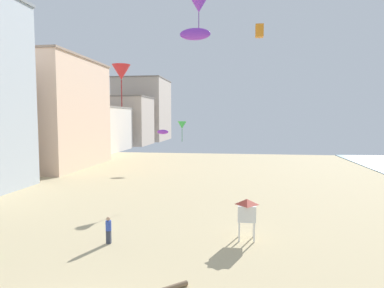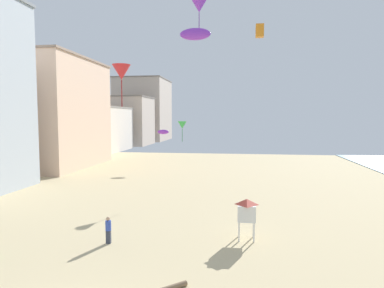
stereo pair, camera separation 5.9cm
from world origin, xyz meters
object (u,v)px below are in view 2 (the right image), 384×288
at_px(kite_flyer, 108,229).
at_px(kite_purple_parafoil, 195,34).
at_px(driftwood_log, 169,288).
at_px(kite_red_delta, 121,72).
at_px(kite_purple_parafoil_2, 163,132).
at_px(kite_green_delta, 182,125).
at_px(kite_orange_box, 260,31).
at_px(lifeguard_stand, 247,210).
at_px(kite_purple_delta, 199,7).

relative_size(kite_flyer, kite_purple_parafoil, 0.59).
height_order(driftwood_log, kite_red_delta, kite_red_delta).
distance_m(driftwood_log, kite_purple_parafoil, 22.40).
distance_m(kite_flyer, driftwood_log, 6.91).
bearing_deg(kite_purple_parafoil_2, kite_flyer, -83.43).
bearing_deg(kite_green_delta, kite_orange_box, 36.26).
bearing_deg(kite_orange_box, kite_purple_parafoil, -124.78).
relative_size(lifeguard_stand, kite_orange_box, 1.81).
xyz_separation_m(driftwood_log, kite_purple_parafoil, (-0.99, 16.69, 14.91)).
bearing_deg(kite_purple_delta, kite_flyer, -97.33).
distance_m(kite_orange_box, kite_purple_parafoil_2, 20.41).
relative_size(kite_green_delta, kite_orange_box, 1.49).
distance_m(kite_purple_parafoil, kite_green_delta, 8.96).
relative_size(kite_flyer, kite_purple_parafoil_2, 0.95).
bearing_deg(lifeguard_stand, kite_flyer, -158.28).
bearing_deg(driftwood_log, kite_red_delta, 115.66).
bearing_deg(kite_purple_parafoil_2, kite_purple_delta, -51.96).
bearing_deg(kite_red_delta, kite_purple_parafoil, 5.86).
bearing_deg(kite_purple_delta, kite_purple_parafoil_2, 128.04).
xyz_separation_m(driftwood_log, kite_green_delta, (-2.72, 19.80, 6.68)).
bearing_deg(kite_red_delta, driftwood_log, -64.34).
bearing_deg(kite_green_delta, kite_flyer, -97.75).
xyz_separation_m(kite_flyer, kite_purple_parafoil_2, (-3.50, 30.35, 4.49)).
distance_m(kite_green_delta, kite_purple_parafoil_2, 16.53).
xyz_separation_m(kite_purple_parafoil, kite_purple_delta, (-0.89, 10.51, 5.78)).
distance_m(kite_green_delta, kite_purple_delta, 15.86).
distance_m(lifeguard_stand, driftwood_log, 7.85).
height_order(lifeguard_stand, driftwood_log, lifeguard_stand).
bearing_deg(kite_purple_delta, lifeguard_stand, -75.23).
height_order(driftwood_log, kite_purple_parafoil_2, kite_purple_parafoil_2).
height_order(lifeguard_stand, kite_purple_delta, kite_purple_delta).
bearing_deg(lifeguard_stand, kite_purple_parafoil, 123.51).
bearing_deg(kite_red_delta, kite_purple_parafoil_2, 91.61).
xyz_separation_m(kite_flyer, kite_green_delta, (2.02, 14.83, 5.88)).
bearing_deg(kite_green_delta, lifeguard_stand, -64.41).
bearing_deg(kite_orange_box, kite_purple_delta, 167.36).
bearing_deg(kite_red_delta, lifeguard_stand, -39.38).
relative_size(kite_green_delta, kite_purple_delta, 0.54).
bearing_deg(kite_orange_box, kite_green_delta, -143.74).
distance_m(lifeguard_stand, kite_purple_parafoil_2, 31.02).
bearing_deg(kite_purple_parafoil, kite_flyer, -107.72).
bearing_deg(kite_flyer, kite_purple_parafoil_2, 110.37).
bearing_deg(kite_purple_delta, kite_orange_box, -12.64).
height_order(kite_purple_parafoil, kite_red_delta, kite_purple_parafoil).
height_order(kite_red_delta, kite_green_delta, kite_red_delta).
relative_size(driftwood_log, kite_purple_delta, 0.47).
relative_size(lifeguard_stand, kite_purple_parafoil, 0.92).
bearing_deg(kite_purple_delta, kite_green_delta, -96.49).
bearing_deg(kite_flyer, kite_orange_box, 78.09).
height_order(kite_flyer, kite_orange_box, kite_orange_box).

